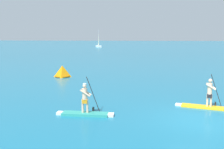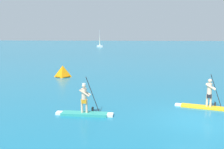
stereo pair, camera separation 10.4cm
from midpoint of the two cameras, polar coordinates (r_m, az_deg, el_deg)
The scene contains 5 objects.
ground at distance 12.96m, azimuth 19.35°, elevation -9.94°, with size 440.00×440.00×0.00m, color #196B8C.
paddleboarder_near_left at distance 13.07m, azimuth -6.01°, elevation -7.78°, with size 3.00×0.86×1.96m.
paddleboarder_mid_center at distance 15.23m, azimuth 21.17°, elevation -5.87°, with size 3.46×1.28×1.95m.
race_marker_buoy at distance 25.55m, azimuth -11.04°, elevation 0.61°, with size 1.51×1.51×1.15m.
sailboat_left_horizon at distance 94.55m, azimuth -2.80°, elevation 6.81°, with size 2.95×4.43×6.45m.
Camera 2 is at (-2.41, -12.06, 4.03)m, focal length 40.09 mm.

